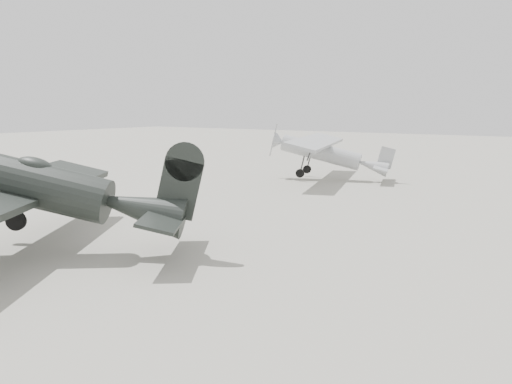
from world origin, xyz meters
TOP-DOWN VIEW (x-y plane):
  - ground at (0.00, 0.00)m, footprint 160.00×160.00m
  - lowwing_monoplane at (-2.17, -2.76)m, footprint 10.27×11.85m
  - highwing_monoplane at (-2.39, 17.99)m, footprint 8.18×11.39m

SIDE VIEW (x-z plane):
  - ground at x=0.00m, z-range 0.00..0.00m
  - highwing_monoplane at x=-2.39m, z-range 0.41..3.64m
  - lowwing_monoplane at x=-2.17m, z-range 0.12..4.24m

